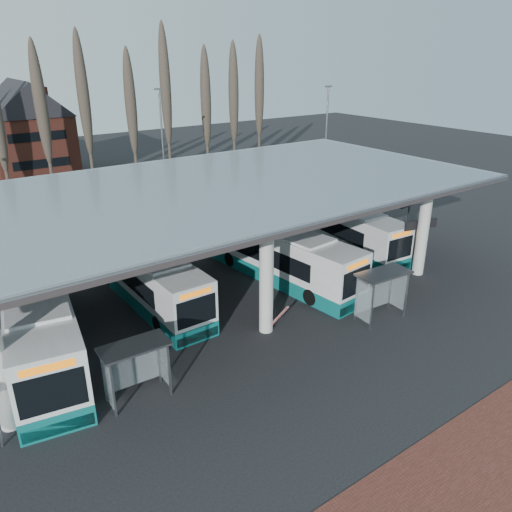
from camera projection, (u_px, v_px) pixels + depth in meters
ground at (298, 353)px, 23.42m from camera, size 140.00×140.00×0.00m
station_canopy at (207, 198)px, 27.27m from camera, size 32.00×16.00×6.34m
poplar_row at (65, 103)px, 44.89m from camera, size 45.10×1.10×14.50m
lamp_post_b at (163, 145)px, 44.16m from camera, size 0.80×0.16×10.17m
lamp_post_c at (326, 139)px, 47.16m from camera, size 0.80×0.16×10.17m
bus_0 at (39, 319)px, 23.01m from camera, size 4.68×12.87×3.50m
bus_1 at (146, 276)px, 27.91m from camera, size 2.49×11.27×3.13m
bus_2 at (279, 254)px, 30.62m from camera, size 3.66×12.01×3.28m
bus_3 at (341, 227)px, 35.61m from camera, size 3.10×11.25×3.09m
shelter_1 at (134, 359)px, 19.78m from camera, size 2.74×1.44×2.51m
shelter_2 at (381, 284)px, 25.83m from camera, size 2.95×1.62×2.65m
info_sign_0 at (420, 228)px, 30.94m from camera, size 2.29×0.68×3.47m
info_sign_1 at (409, 206)px, 35.93m from camera, size 2.22×0.42×3.31m
barrier at (279, 316)px, 25.08m from camera, size 1.83×1.00×1.00m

